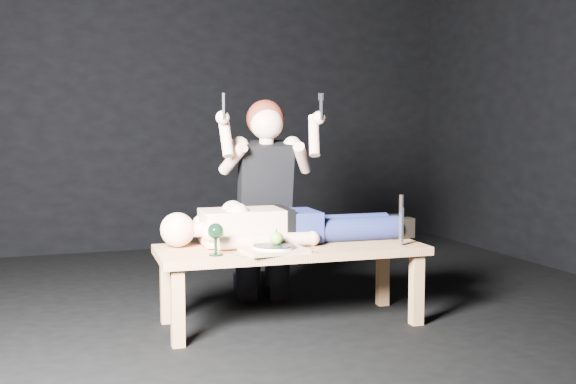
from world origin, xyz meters
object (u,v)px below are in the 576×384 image
Objects in this scene: serving_tray at (274,250)px; goblet at (216,239)px; lying_man at (291,221)px; table at (291,285)px; kneeling_woman at (263,199)px; carving_knife at (401,220)px.

serving_tray is 1.95× the size of goblet.
serving_tray is at bearing -1.80° from goblet.
lying_man reaches higher than serving_tray.
lying_man reaches higher than goblet.
lying_man is at bearing 54.79° from serving_tray.
kneeling_woman is at bearing 91.74° from table.
goblet is (-0.32, 0.01, 0.07)m from serving_tray.
kneeling_woman is at bearing 130.85° from carving_knife.
lying_man is 0.37m from serving_tray.
table is 1.13× the size of kneeling_woman.
serving_tray is (-0.15, -0.16, 0.24)m from table.
lying_man is at bearing 71.86° from table.
carving_knife is at bearing -43.94° from kneeling_woman.
carving_knife is (0.59, -0.20, 0.37)m from table.
lying_man is at bearing 151.53° from carving_knife.
serving_tray is 1.15× the size of carving_knife.
serving_tray is at bearing -122.93° from lying_man.
table is 5.21× the size of carving_knife.
kneeling_woman reaches higher than table.
serving_tray is at bearing 179.35° from carving_knife.
goblet is at bearing -149.67° from lying_man.
table is at bearing 45.65° from serving_tray.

